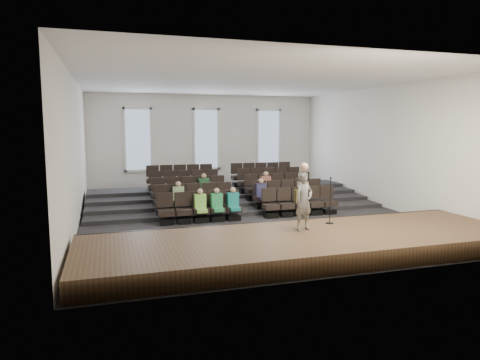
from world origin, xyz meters
name	(u,v)px	position (x,y,z in m)	size (l,w,h in m)	color
ground	(247,215)	(0.00, 0.00, 0.00)	(14.00, 14.00, 0.00)	black
ceiling	(247,81)	(0.00, 0.00, 5.01)	(12.00, 14.00, 0.02)	white
wall_back	(206,143)	(0.00, 7.02, 2.50)	(12.00, 0.04, 5.00)	white
wall_front	(348,166)	(0.00, -7.02, 2.50)	(12.00, 0.04, 5.00)	white
wall_left	(74,152)	(-6.02, 0.00, 2.50)	(0.04, 14.00, 5.00)	white
wall_right	(386,147)	(6.02, 0.00, 2.50)	(0.04, 14.00, 5.00)	white
stage	(307,244)	(0.00, -5.10, 0.25)	(11.80, 3.60, 0.50)	#4C3720
stage_lip	(281,229)	(0.00, -3.33, 0.25)	(11.80, 0.06, 0.52)	black
risers	(225,197)	(0.00, 3.17, 0.20)	(11.80, 4.80, 0.60)	black
seating_rows	(236,192)	(0.00, 1.54, 0.68)	(6.80, 4.70, 1.67)	black
windows	(206,139)	(0.00, 6.95, 2.70)	(8.44, 0.10, 3.24)	white
audience	(242,194)	(-0.15, 0.22, 0.80)	(5.45, 2.64, 1.10)	#87CE52
speaker	(304,201)	(0.14, -4.58, 1.31)	(0.59, 0.39, 1.61)	#62605D
mic_stand	(330,210)	(1.24, -4.07, 0.91)	(0.23, 0.23, 1.39)	black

